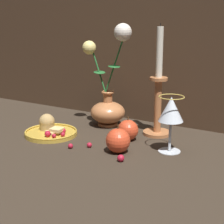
% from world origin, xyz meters
% --- Properties ---
extents(ground_plane, '(2.40, 2.40, 0.00)m').
position_xyz_m(ground_plane, '(0.00, 0.00, 0.00)').
color(ground_plane, '#33281E').
rests_on(ground_plane, ground).
extents(vase, '(0.19, 0.12, 0.36)m').
position_xyz_m(vase, '(-0.12, 0.14, 0.10)').
color(vase, '#B77042').
rests_on(vase, ground_plane).
extents(plate_with_pastries, '(0.17, 0.17, 0.06)m').
position_xyz_m(plate_with_pastries, '(-0.23, -0.04, 0.02)').
color(plate_with_pastries, gold).
rests_on(plate_with_pastries, ground_plane).
extents(wine_glass, '(0.07, 0.07, 0.16)m').
position_xyz_m(wine_glass, '(0.17, 0.01, 0.12)').
color(wine_glass, silver).
rests_on(wine_glass, ground_plane).
extents(candlestick, '(0.09, 0.09, 0.36)m').
position_xyz_m(candlestick, '(0.07, 0.14, 0.12)').
color(candlestick, '#B77042').
rests_on(candlestick, ground_plane).
extents(apple_beside_vase, '(0.07, 0.07, 0.08)m').
position_xyz_m(apple_beside_vase, '(0.04, -0.07, 0.04)').
color(apple_beside_vase, '#D14223').
rests_on(apple_beside_vase, ground_plane).
extents(apple_near_glass, '(0.07, 0.07, 0.08)m').
position_xyz_m(apple_near_glass, '(0.02, 0.04, 0.03)').
color(apple_near_glass, '#D14223').
rests_on(apple_near_glass, ground_plane).
extents(berry_near_plate, '(0.02, 0.02, 0.02)m').
position_xyz_m(berry_near_plate, '(0.09, -0.13, 0.01)').
color(berry_near_plate, '#AD192D').
rests_on(berry_near_plate, ground_plane).
extents(berry_front_center, '(0.02, 0.02, 0.02)m').
position_xyz_m(berry_front_center, '(-0.09, -0.12, 0.01)').
color(berry_front_center, '#AD192D').
rests_on(berry_front_center, ground_plane).
extents(berry_by_glass_stem, '(0.02, 0.02, 0.02)m').
position_xyz_m(berry_by_glass_stem, '(-0.05, -0.08, 0.01)').
color(berry_by_glass_stem, '#AD192D').
rests_on(berry_by_glass_stem, ground_plane).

